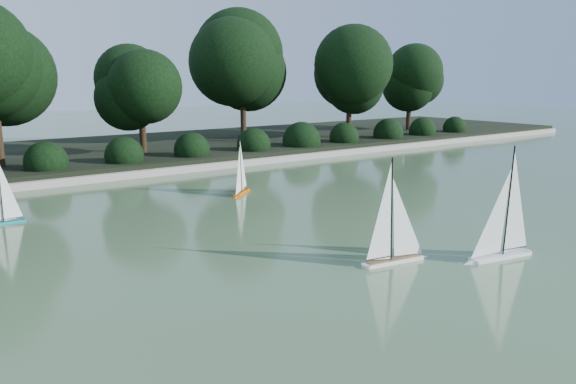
{
  "coord_description": "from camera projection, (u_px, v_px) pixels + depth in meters",
  "views": [
    {
      "loc": [
        -5.49,
        -4.8,
        2.55
      ],
      "look_at": [
        -0.16,
        2.43,
        0.7
      ],
      "focal_mm": 35.0,
      "sensor_mm": 36.0,
      "label": 1
    }
  ],
  "objects": [
    {
      "name": "sailboat_white_a",
      "position": [
        496.0,
        241.0,
        7.94
      ],
      "size": [
        1.26,
        0.42,
        1.72
      ],
      "color": "silver",
      "rests_on": "ground"
    },
    {
      "name": "sailboat_white_b",
      "position": [
        399.0,
        245.0,
        7.83
      ],
      "size": [
        1.16,
        0.35,
        1.58
      ],
      "color": "white",
      "rests_on": "ground"
    },
    {
      "name": "tree_line",
      "position": [
        147.0,
        73.0,
        16.68
      ],
      "size": [
        26.31,
        3.93,
        4.39
      ],
      "color": "black",
      "rests_on": "ground"
    },
    {
      "name": "ground",
      "position": [
        406.0,
        271.0,
        7.48
      ],
      "size": [
        80.0,
        80.0,
        0.0
      ],
      "primitive_type": "plane",
      "color": "#3D5634",
      "rests_on": "ground"
    },
    {
      "name": "shrub_hedge",
      "position": [
        130.0,
        156.0,
        15.2
      ],
      "size": [
        29.1,
        1.1,
        1.1
      ],
      "color": "black",
      "rests_on": "ground"
    },
    {
      "name": "sailboat_orange",
      "position": [
        241.0,
        185.0,
        12.34
      ],
      "size": [
        0.84,
        0.78,
        1.39
      ],
      "color": "#E75A00",
      "rests_on": "ground"
    },
    {
      "name": "far_bank",
      "position": [
        94.0,
        154.0,
        17.71
      ],
      "size": [
        40.0,
        8.0,
        0.3
      ],
      "primitive_type": "cube",
      "color": "black",
      "rests_on": "ground"
    },
    {
      "name": "pond_coping",
      "position": [
        143.0,
        173.0,
        14.56
      ],
      "size": [
        40.0,
        0.35,
        0.18
      ],
      "primitive_type": "cube",
      "color": "gray",
      "rests_on": "ground"
    }
  ]
}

